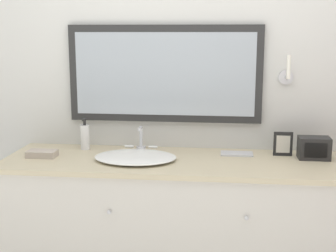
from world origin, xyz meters
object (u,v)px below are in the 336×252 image
at_px(sink_basin, 136,156).
at_px(picture_frame, 283,144).
at_px(soap_bottle, 85,137).
at_px(appliance_box, 314,148).

relative_size(sink_basin, picture_frame, 3.27).
bearing_deg(soap_bottle, appliance_box, -3.05).
xyz_separation_m(sink_basin, picture_frame, (0.87, 0.19, 0.05)).
bearing_deg(soap_bottle, picture_frame, -1.12).
height_order(sink_basin, appliance_box, sink_basin).
distance_m(soap_bottle, appliance_box, 1.40).
xyz_separation_m(sink_basin, soap_bottle, (-0.36, 0.21, 0.06)).
relative_size(soap_bottle, appliance_box, 1.11).
bearing_deg(sink_basin, appliance_box, 7.39).
distance_m(sink_basin, appliance_box, 1.05).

